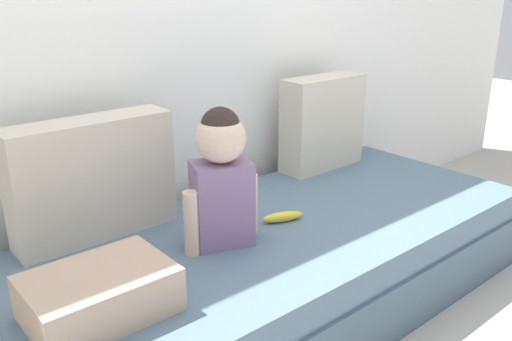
{
  "coord_description": "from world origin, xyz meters",
  "views": [
    {
      "loc": [
        -1.33,
        -1.4,
        1.27
      ],
      "look_at": [
        -0.15,
        0.0,
        0.62
      ],
      "focal_mm": 37.49,
      "sensor_mm": 36.0,
      "label": 1
    }
  ],
  "objects_px": {
    "throw_pillow_left": "(93,179)",
    "toddler": "(221,175)",
    "couch": "(283,263)",
    "folded_blanket": "(100,294)",
    "throw_pillow_right": "(322,123)",
    "banana": "(284,217)"
  },
  "relations": [
    {
      "from": "throw_pillow_left",
      "to": "folded_blanket",
      "type": "relative_size",
      "value": 1.49
    },
    {
      "from": "throw_pillow_left",
      "to": "toddler",
      "type": "relative_size",
      "value": 1.18
    },
    {
      "from": "throw_pillow_left",
      "to": "banana",
      "type": "xyz_separation_m",
      "value": [
        0.61,
        -0.37,
        -0.2
      ]
    },
    {
      "from": "throw_pillow_right",
      "to": "folded_blanket",
      "type": "bearing_deg",
      "value": -161.07
    },
    {
      "from": "throw_pillow_left",
      "to": "throw_pillow_right",
      "type": "bearing_deg",
      "value": 0.0
    },
    {
      "from": "couch",
      "to": "banana",
      "type": "distance_m",
      "value": 0.21
    },
    {
      "from": "throw_pillow_right",
      "to": "toddler",
      "type": "height_order",
      "value": "toddler"
    },
    {
      "from": "couch",
      "to": "throw_pillow_left",
      "type": "xyz_separation_m",
      "value": [
        -0.61,
        0.37,
        0.41
      ]
    },
    {
      "from": "toddler",
      "to": "folded_blanket",
      "type": "height_order",
      "value": "toddler"
    },
    {
      "from": "toddler",
      "to": "throw_pillow_right",
      "type": "bearing_deg",
      "value": 21.7
    },
    {
      "from": "couch",
      "to": "banana",
      "type": "height_order",
      "value": "banana"
    },
    {
      "from": "folded_blanket",
      "to": "toddler",
      "type": "bearing_deg",
      "value": 14.07
    },
    {
      "from": "folded_blanket",
      "to": "couch",
      "type": "bearing_deg",
      "value": 8.16
    },
    {
      "from": "couch",
      "to": "folded_blanket",
      "type": "distance_m",
      "value": 0.87
    },
    {
      "from": "throw_pillow_left",
      "to": "toddler",
      "type": "bearing_deg",
      "value": -48.41
    },
    {
      "from": "couch",
      "to": "throw_pillow_left",
      "type": "height_order",
      "value": "throw_pillow_left"
    },
    {
      "from": "toddler",
      "to": "banana",
      "type": "height_order",
      "value": "toddler"
    },
    {
      "from": "throw_pillow_right",
      "to": "banana",
      "type": "relative_size",
      "value": 2.72
    },
    {
      "from": "banana",
      "to": "throw_pillow_left",
      "type": "bearing_deg",
      "value": 149.1
    },
    {
      "from": "throw_pillow_left",
      "to": "folded_blanket",
      "type": "xyz_separation_m",
      "value": [
        -0.22,
        -0.49,
        -0.15
      ]
    },
    {
      "from": "couch",
      "to": "folded_blanket",
      "type": "relative_size",
      "value": 5.53
    },
    {
      "from": "couch",
      "to": "throw_pillow_right",
      "type": "xyz_separation_m",
      "value": [
        0.61,
        0.37,
        0.42
      ]
    }
  ]
}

